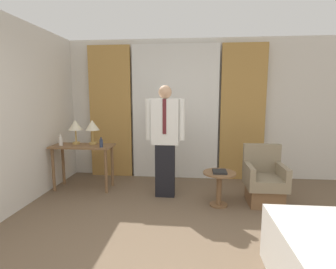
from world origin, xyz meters
The scene contains 13 objects.
wall_back centered at (0.00, 3.23, 1.35)m, with size 10.00×0.06×2.70m.
curtain_sheer_center centered at (0.00, 3.10, 1.29)m, with size 1.66×0.06×2.58m.
curtain_drape_left centered at (-1.29, 3.10, 1.29)m, with size 0.83×0.06×2.58m.
curtain_drape_right centered at (1.29, 3.10, 1.29)m, with size 0.83×0.06×2.58m.
desk centered at (-1.54, 2.29, 0.63)m, with size 1.04×0.46×0.77m.
table_lamp_left centered at (-1.70, 2.39, 1.09)m, with size 0.24×0.24×0.43m.
table_lamp_right centered at (-1.39, 2.39, 1.09)m, with size 0.24×0.24×0.43m.
bottle_near_edge centered at (-1.16, 2.15, 0.84)m, with size 0.06×0.06×0.17m.
bottle_by_lamp centered at (-1.90, 2.23, 0.86)m, with size 0.07×0.07×0.21m.
person centered at (-0.09, 2.08, 0.97)m, with size 0.62×0.21×1.78m.
armchair centered at (1.43, 1.95, 0.33)m, with size 0.56×0.59×0.87m.
side_table centered at (0.75, 1.78, 0.35)m, with size 0.48×0.48×0.51m.
book centered at (0.75, 1.75, 0.53)m, with size 0.20×0.22×0.03m.
Camera 1 is at (0.35, -1.98, 1.62)m, focal length 28.00 mm.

